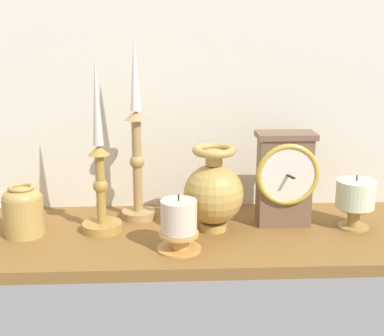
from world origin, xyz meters
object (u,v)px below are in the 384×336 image
at_px(candlestick_tall_left, 137,152).
at_px(pillar_candle_near_clock, 355,198).
at_px(brass_vase_jar, 23,210).
at_px(pillar_candle_front, 179,224).
at_px(candlestick_tall_center, 100,177).
at_px(mantel_clock, 285,178).
at_px(brass_vase_bulbous, 214,192).

bearing_deg(candlestick_tall_left, pillar_candle_near_clock, -9.74).
bearing_deg(brass_vase_jar, pillar_candle_front, -15.69).
relative_size(candlestick_tall_center, pillar_candle_near_clock, 3.18).
distance_m(candlestick_tall_left, pillar_candle_near_clock, 0.48).
xyz_separation_m(candlestick_tall_left, pillar_candle_front, (0.09, -0.18, -0.10)).
height_order(mantel_clock, candlestick_tall_center, candlestick_tall_center).
xyz_separation_m(mantel_clock, candlestick_tall_center, (-0.39, -0.02, 0.01)).
bearing_deg(pillar_candle_front, brass_vase_bulbous, 53.41).
bearing_deg(brass_vase_jar, mantel_clock, 4.00).
distance_m(brass_vase_jar, pillar_candle_near_clock, 0.70).
relative_size(brass_vase_jar, pillar_candle_front, 0.95).
xyz_separation_m(candlestick_tall_left, candlestick_tall_center, (-0.07, -0.07, -0.04)).
relative_size(candlestick_tall_center, pillar_candle_front, 3.31).
bearing_deg(candlestick_tall_center, brass_vase_bulbous, -1.02).
bearing_deg(pillar_candle_near_clock, brass_vase_bulbous, 179.77).
distance_m(mantel_clock, brass_vase_bulbous, 0.16).
xyz_separation_m(brass_vase_bulbous, pillar_candle_near_clock, (0.30, -0.00, -0.02)).
distance_m(mantel_clock, pillar_candle_near_clock, 0.16).
distance_m(pillar_candle_front, pillar_candle_near_clock, 0.39).
height_order(candlestick_tall_left, pillar_candle_near_clock, candlestick_tall_left).
distance_m(mantel_clock, brass_vase_jar, 0.55).
xyz_separation_m(mantel_clock, pillar_candle_front, (-0.23, -0.13, -0.05)).
xyz_separation_m(mantel_clock, brass_vase_bulbous, (-0.16, -0.03, -0.02)).
bearing_deg(brass_vase_bulbous, candlestick_tall_left, 154.17).
xyz_separation_m(mantel_clock, pillar_candle_near_clock, (0.15, -0.03, -0.04)).
bearing_deg(brass_vase_jar, brass_vase_bulbous, 1.78).
bearing_deg(candlestick_tall_left, candlestick_tall_center, -134.42).
relative_size(brass_vase_bulbous, brass_vase_jar, 1.70).
bearing_deg(pillar_candle_near_clock, pillar_candle_front, -165.11).
bearing_deg(candlestick_tall_center, candlestick_tall_left, 45.58).
height_order(brass_vase_jar, pillar_candle_near_clock, pillar_candle_near_clock).
distance_m(candlestick_tall_left, pillar_candle_front, 0.23).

